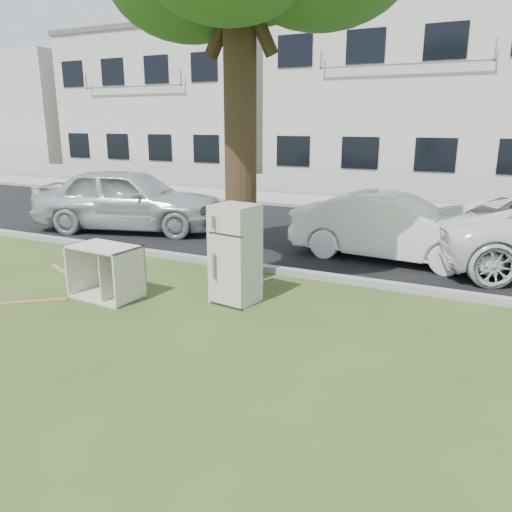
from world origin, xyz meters
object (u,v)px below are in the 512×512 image
at_px(fridge, 235,254).
at_px(cabinet, 106,272).
at_px(car_center, 393,227).
at_px(car_left, 129,199).

height_order(fridge, cabinet, fridge).
relative_size(fridge, cabinet, 1.40).
xyz_separation_m(cabinet, car_center, (3.67, 4.33, 0.24)).
height_order(fridge, car_left, car_left).
height_order(fridge, car_center, fridge).
bearing_deg(car_left, cabinet, -160.09).
distance_m(fridge, car_left, 6.15).
relative_size(cabinet, car_center, 0.27).
height_order(cabinet, car_center, car_center).
bearing_deg(cabinet, car_left, 130.42).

